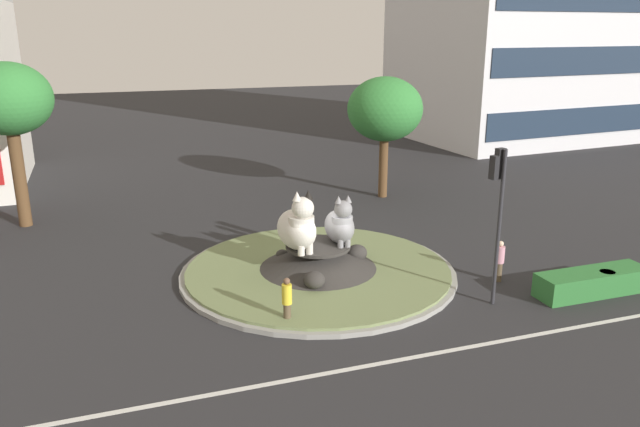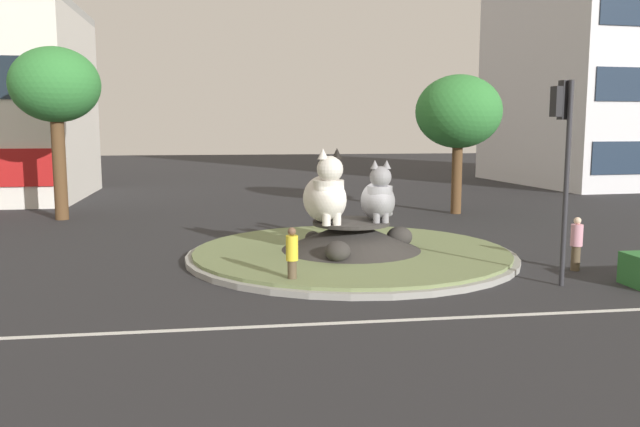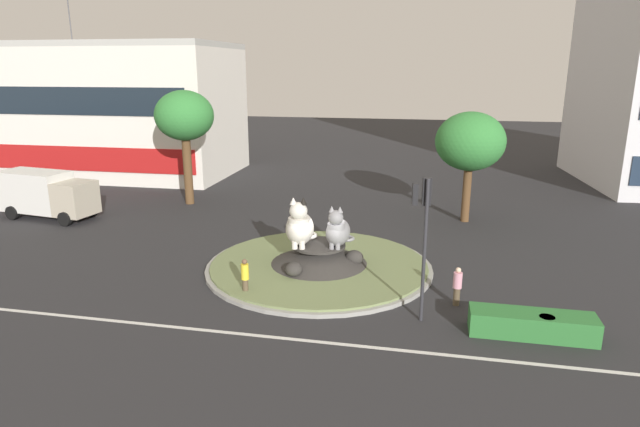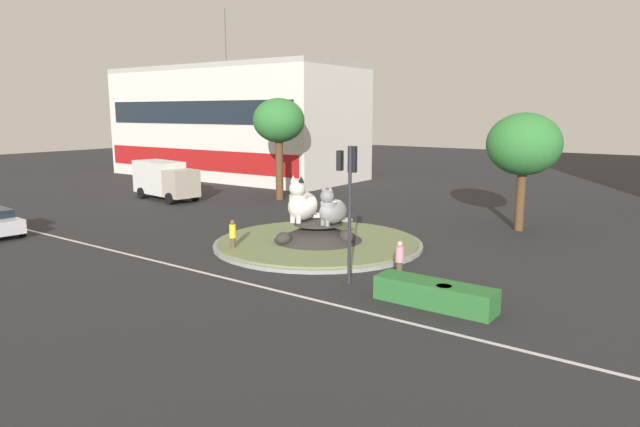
{
  "view_description": "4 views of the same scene",
  "coord_description": "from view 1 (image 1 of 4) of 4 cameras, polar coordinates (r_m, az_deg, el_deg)",
  "views": [
    {
      "loc": [
        -7.43,
        -21.91,
        9.51
      ],
      "look_at": [
        0.18,
        0.3,
        2.45
      ],
      "focal_mm": 34.68,
      "sensor_mm": 36.0,
      "label": 1
    },
    {
      "loc": [
        -4.2,
        -21.05,
        4.41
      ],
      "look_at": [
        -1.24,
        -1.25,
        1.69
      ],
      "focal_mm": 36.32,
      "sensor_mm": 36.0,
      "label": 2
    },
    {
      "loc": [
        5.07,
        -24.17,
        9.54
      ],
      "look_at": [
        0.09,
        -0.2,
        2.85
      ],
      "focal_mm": 30.13,
      "sensor_mm": 36.0,
      "label": 3
    },
    {
      "loc": [
        17.2,
        -23.3,
        6.98
      ],
      "look_at": [
        -0.09,
        0.29,
        1.65
      ],
      "focal_mm": 31.47,
      "sensor_mm": 36.0,
      "label": 4
    }
  ],
  "objects": [
    {
      "name": "cat_statue_white",
      "position": [
        23.81,
        -2.05,
        -1.28
      ],
      "size": [
        1.65,
        2.54,
        2.46
      ],
      "rotation": [
        0.0,
        0.0,
        -1.42
      ],
      "color": "silver",
      "rests_on": "roundabout_island"
    },
    {
      "name": "litter_bin",
      "position": [
        25.36,
        24.88,
        -5.83
      ],
      "size": [
        0.56,
        0.56,
        0.9
      ],
      "color": "#2D4233",
      "rests_on": "ground"
    },
    {
      "name": "pedestrian_pink_shirt",
      "position": [
        25.02,
        16.23,
        -4.16
      ],
      "size": [
        0.36,
        0.36,
        1.66
      ],
      "rotation": [
        0.0,
        0.0,
        3.04
      ],
      "color": "brown",
      "rests_on": "ground"
    },
    {
      "name": "traffic_light_mast",
      "position": [
        21.95,
        16.12,
        1.8
      ],
      "size": [
        0.71,
        0.61,
        5.63
      ],
      "rotation": [
        0.0,
        0.0,
        1.72
      ],
      "color": "#2D2D33",
      "rests_on": "ground"
    },
    {
      "name": "roundabout_island",
      "position": [
        24.85,
        -0.16,
        -4.76
      ],
      "size": [
        11.01,
        11.01,
        1.25
      ],
      "color": "gray",
      "rests_on": "ground"
    },
    {
      "name": "ground_plane",
      "position": [
        25.01,
        -0.18,
        -5.6
      ],
      "size": [
        160.0,
        160.0,
        0.0
      ],
      "primitive_type": "plane",
      "color": "#28282B"
    },
    {
      "name": "cat_statue_grey",
      "position": [
        24.58,
        1.88,
        -1.05
      ],
      "size": [
        1.41,
        2.09,
        2.06
      ],
      "rotation": [
        0.0,
        0.0,
        -1.63
      ],
      "color": "gray",
      "rests_on": "roundabout_island"
    },
    {
      "name": "lane_centreline",
      "position": [
        19.05,
        6.95,
        -13.33
      ],
      "size": [
        112.0,
        0.2,
        0.01
      ],
      "primitive_type": "cube",
      "color": "silver",
      "rests_on": "ground"
    },
    {
      "name": "broadleaf_tree_behind_island",
      "position": [
        35.56,
        6.01,
        9.49
      ],
      "size": [
        4.27,
        4.27,
        6.94
      ],
      "color": "brown",
      "rests_on": "ground"
    },
    {
      "name": "pedestrian_yellow_shirt",
      "position": [
        20.58,
        -3.07,
        -8.01
      ],
      "size": [
        0.33,
        0.33,
        1.7
      ],
      "rotation": [
        0.0,
        0.0,
        1.99
      ],
      "color": "brown",
      "rests_on": "ground"
    },
    {
      "name": "clipped_hedge_strip",
      "position": [
        25.2,
        23.84,
        -5.83
      ],
      "size": [
        4.46,
        1.2,
        0.9
      ],
      "primitive_type": "cube",
      "color": "#2D7033",
      "rests_on": "ground"
    },
    {
      "name": "second_tree_near_tower",
      "position": [
        33.19,
        -26.81,
        9.23
      ],
      "size": [
        4.07,
        4.07,
        8.03
      ],
      "color": "brown",
      "rests_on": "ground"
    }
  ]
}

